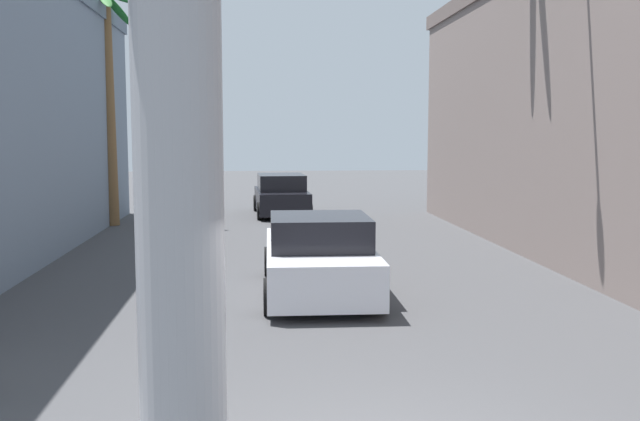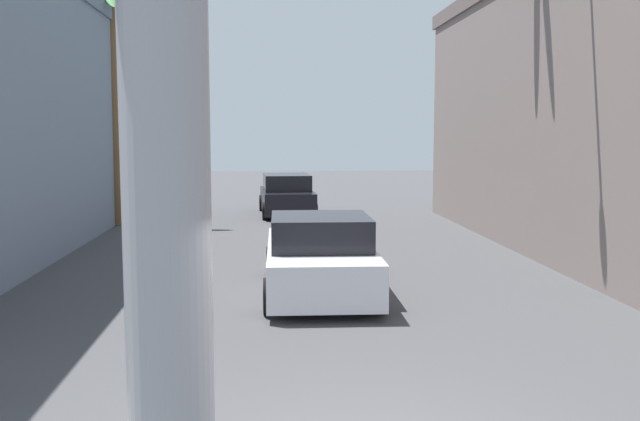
% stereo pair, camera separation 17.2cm
% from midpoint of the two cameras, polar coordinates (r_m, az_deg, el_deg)
% --- Properties ---
extents(ground_plane, '(86.16, 86.16, 0.00)m').
position_cam_midpoint_polar(ground_plane, '(16.59, -1.50, -4.65)').
color(ground_plane, '#424244').
extents(street_lamp, '(2.40, 0.28, 6.56)m').
position_cam_midpoint_polar(street_lamp, '(15.80, 19.40, 9.04)').
color(street_lamp, '#59595E').
rests_on(street_lamp, ground).
extents(car_lead, '(2.19, 4.90, 1.56)m').
position_cam_midpoint_polar(car_lead, '(13.96, -0.48, -3.78)').
color(car_lead, black).
rests_on(car_lead, ground).
extents(car_far, '(2.16, 4.44, 1.56)m').
position_cam_midpoint_polar(car_far, '(27.35, -3.30, 1.19)').
color(car_far, black).
rests_on(car_far, ground).
extents(palm_tree_far_left, '(3.33, 3.24, 7.82)m').
position_cam_midpoint_polar(palm_tree_far_left, '(25.24, -16.85, 9.15)').
color(palm_tree_far_left, brown).
rests_on(palm_tree_far_left, ground).
extents(palm_tree_mid_right, '(3.38, 3.34, 8.22)m').
position_cam_midpoint_polar(palm_tree_mid_right, '(18.69, 16.82, 13.34)').
color(palm_tree_mid_right, brown).
rests_on(palm_tree_mid_right, ground).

